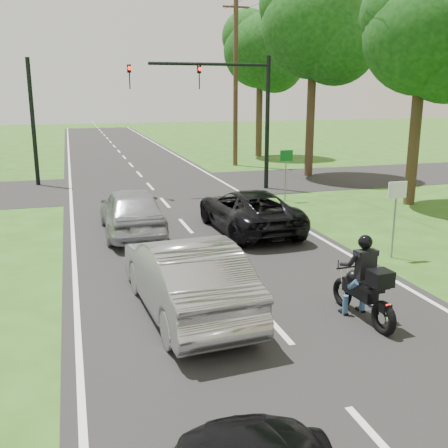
{
  "coord_description": "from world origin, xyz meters",
  "views": [
    {
      "loc": [
        -3.61,
        -8.9,
        4.44
      ],
      "look_at": [
        -0.11,
        3.0,
        1.3
      ],
      "focal_mm": 42.0,
      "sensor_mm": 36.0,
      "label": 1
    }
  ],
  "objects_px": {
    "motorcycle_rider": "(365,287)",
    "traffic_signal": "(229,99)",
    "silver_suv": "(132,210)",
    "dark_suv": "(248,210)",
    "sign_white": "(396,201)",
    "utility_pole_far": "(236,81)",
    "silver_sedan": "(186,276)",
    "sign_green": "(286,163)"
  },
  "relations": [
    {
      "from": "dark_suv",
      "to": "sign_green",
      "type": "height_order",
      "value": "sign_green"
    },
    {
      "from": "traffic_signal",
      "to": "sign_white",
      "type": "height_order",
      "value": "traffic_signal"
    },
    {
      "from": "dark_suv",
      "to": "traffic_signal",
      "type": "height_order",
      "value": "traffic_signal"
    },
    {
      "from": "utility_pole_far",
      "to": "motorcycle_rider",
      "type": "bearing_deg",
      "value": -101.14
    },
    {
      "from": "silver_suv",
      "to": "utility_pole_far",
      "type": "height_order",
      "value": "utility_pole_far"
    },
    {
      "from": "silver_sedan",
      "to": "sign_white",
      "type": "xyz_separation_m",
      "value": [
        6.22,
        1.99,
        0.79
      ]
    },
    {
      "from": "sign_white",
      "to": "sign_green",
      "type": "xyz_separation_m",
      "value": [
        0.2,
        8.0,
        0.0
      ]
    },
    {
      "from": "motorcycle_rider",
      "to": "silver_suv",
      "type": "height_order",
      "value": "motorcycle_rider"
    },
    {
      "from": "dark_suv",
      "to": "sign_green",
      "type": "bearing_deg",
      "value": -128.91
    },
    {
      "from": "dark_suv",
      "to": "utility_pole_far",
      "type": "relative_size",
      "value": 0.49
    },
    {
      "from": "motorcycle_rider",
      "to": "sign_white",
      "type": "height_order",
      "value": "sign_white"
    },
    {
      "from": "motorcycle_rider",
      "to": "traffic_signal",
      "type": "relative_size",
      "value": 0.32
    },
    {
      "from": "silver_sedan",
      "to": "traffic_signal",
      "type": "relative_size",
      "value": 0.75
    },
    {
      "from": "utility_pole_far",
      "to": "sign_green",
      "type": "bearing_deg",
      "value": -96.73
    },
    {
      "from": "silver_suv",
      "to": "sign_green",
      "type": "xyz_separation_m",
      "value": [
        6.75,
        3.48,
        0.82
      ]
    },
    {
      "from": "motorcycle_rider",
      "to": "utility_pole_far",
      "type": "distance_m",
      "value": 23.24
    },
    {
      "from": "silver_sedan",
      "to": "silver_suv",
      "type": "distance_m",
      "value": 6.52
    },
    {
      "from": "sign_green",
      "to": "dark_suv",
      "type": "bearing_deg",
      "value": -126.44
    },
    {
      "from": "silver_suv",
      "to": "traffic_signal",
      "type": "height_order",
      "value": "traffic_signal"
    },
    {
      "from": "dark_suv",
      "to": "silver_sedan",
      "type": "relative_size",
      "value": 1.02
    },
    {
      "from": "motorcycle_rider",
      "to": "silver_sedan",
      "type": "distance_m",
      "value": 3.59
    },
    {
      "from": "traffic_signal",
      "to": "sign_white",
      "type": "bearing_deg",
      "value": -82.95
    },
    {
      "from": "motorcycle_rider",
      "to": "traffic_signal",
      "type": "height_order",
      "value": "traffic_signal"
    },
    {
      "from": "silver_suv",
      "to": "utility_pole_far",
      "type": "relative_size",
      "value": 0.45
    },
    {
      "from": "traffic_signal",
      "to": "utility_pole_far",
      "type": "xyz_separation_m",
      "value": [
        2.86,
        8.0,
        0.95
      ]
    },
    {
      "from": "silver_suv",
      "to": "silver_sedan",
      "type": "bearing_deg",
      "value": 92.94
    },
    {
      "from": "utility_pole_far",
      "to": "sign_white",
      "type": "xyz_separation_m",
      "value": [
        -1.5,
        -19.02,
        -3.49
      ]
    },
    {
      "from": "motorcycle_rider",
      "to": "sign_green",
      "type": "distance_m",
      "value": 11.82
    },
    {
      "from": "silver_sedan",
      "to": "silver_suv",
      "type": "relative_size",
      "value": 1.07
    },
    {
      "from": "sign_white",
      "to": "silver_suv",
      "type": "bearing_deg",
      "value": 145.39
    },
    {
      "from": "silver_suv",
      "to": "dark_suv",
      "type": "bearing_deg",
      "value": 169.91
    },
    {
      "from": "silver_suv",
      "to": "traffic_signal",
      "type": "bearing_deg",
      "value": -128.57
    },
    {
      "from": "utility_pole_far",
      "to": "sign_white",
      "type": "distance_m",
      "value": 19.39
    },
    {
      "from": "sign_white",
      "to": "utility_pole_far",
      "type": "bearing_deg",
      "value": 85.49
    },
    {
      "from": "utility_pole_far",
      "to": "traffic_signal",
      "type": "bearing_deg",
      "value": -109.68
    },
    {
      "from": "traffic_signal",
      "to": "sign_white",
      "type": "relative_size",
      "value": 3.0
    },
    {
      "from": "sign_white",
      "to": "silver_sedan",
      "type": "bearing_deg",
      "value": -162.25
    },
    {
      "from": "dark_suv",
      "to": "silver_sedan",
      "type": "distance_m",
      "value": 6.75
    },
    {
      "from": "dark_suv",
      "to": "sign_white",
      "type": "relative_size",
      "value": 2.3
    },
    {
      "from": "silver_sedan",
      "to": "sign_green",
      "type": "height_order",
      "value": "sign_green"
    },
    {
      "from": "dark_suv",
      "to": "silver_suv",
      "type": "relative_size",
      "value": 1.09
    },
    {
      "from": "traffic_signal",
      "to": "utility_pole_far",
      "type": "bearing_deg",
      "value": 70.32
    }
  ]
}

